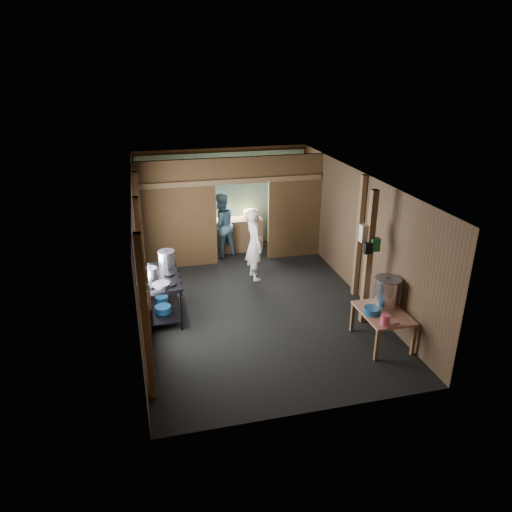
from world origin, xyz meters
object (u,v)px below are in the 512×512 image
object	(u,v)px
gas_range	(162,296)
cook	(255,244)
prep_table	(382,327)
yellow_tub	(251,214)
stove_pot_large	(167,259)
stock_pot	(387,292)
pink_bucket	(385,320)

from	to	relation	value
gas_range	cook	world-z (taller)	cook
prep_table	yellow_tub	bearing A→B (deg)	103.37
prep_table	stove_pot_large	size ratio (longest dim) A/B	3.05
yellow_tub	cook	world-z (taller)	cook
stove_pot_large	prep_table	bearing A→B (deg)	-33.91
stock_pot	yellow_tub	size ratio (longest dim) A/B	1.45
stove_pot_large	yellow_tub	bearing A→B (deg)	48.30
stove_pot_large	stock_pot	bearing A→B (deg)	-30.07
stock_pot	cook	size ratio (longest dim) A/B	0.32
prep_table	stock_pot	bearing A→B (deg)	56.28
yellow_tub	cook	size ratio (longest dim) A/B	0.22
yellow_tub	stock_pot	bearing A→B (deg)	-74.21
gas_range	stock_pot	world-z (taller)	stock_pot
pink_bucket	stock_pot	bearing A→B (deg)	61.11
stove_pot_large	stock_pot	xyz separation A→B (m)	(3.70, -2.14, -0.14)
prep_table	stock_pot	distance (m)	0.63
prep_table	stove_pot_large	bearing A→B (deg)	146.09
stove_pot_large	gas_range	bearing A→B (deg)	-110.24
stove_pot_large	pink_bucket	bearing A→B (deg)	-39.55
stove_pot_large	cook	size ratio (longest dim) A/B	0.20
prep_table	yellow_tub	xyz separation A→B (m)	(-1.19, 5.01, 0.65)
prep_table	yellow_tub	world-z (taller)	yellow_tub
stock_pot	pink_bucket	xyz separation A→B (m)	(-0.35, -0.63, -0.16)
stove_pot_large	pink_bucket	world-z (taller)	stove_pot_large
gas_range	pink_bucket	world-z (taller)	gas_range
pink_bucket	yellow_tub	distance (m)	5.50
cook	gas_range	bearing A→B (deg)	113.47
stove_pot_large	cook	bearing A→B (deg)	21.69
prep_table	stove_pot_large	distance (m)	4.32
gas_range	yellow_tub	world-z (taller)	yellow_tub
yellow_tub	cook	distance (m)	1.88
stove_pot_large	cook	distance (m)	2.16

